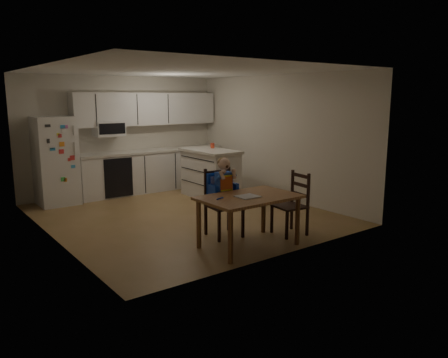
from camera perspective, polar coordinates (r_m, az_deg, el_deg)
The scene contains 10 objects.
room at distance 8.01m, azimuth -7.21°, elevation 4.77°, with size 4.52×5.01×2.51m.
refrigerator at distance 9.00m, azimuth -21.14°, elevation 2.22°, with size 0.72×0.70×1.70m, color silver.
kitchen_run at distance 9.82m, azimuth -9.73°, elevation 3.60°, with size 3.37×0.62×2.15m.
kitchen_island at distance 9.04m, azimuth -1.82°, elevation 0.74°, with size 0.71×1.35×1.00m.
red_cup at distance 9.23m, azimuth -1.51°, elevation 4.39°, with size 0.08×0.08×0.10m, color red.
dining_table at distance 6.03m, azimuth 3.27°, elevation -3.13°, with size 1.35×0.87×0.72m.
napkin at distance 5.96m, azimuth 3.10°, elevation -2.29°, with size 0.29×0.25×0.01m, color #B9B9BE.
toddler_spoon at distance 5.82m, azimuth -0.60°, elevation -2.56°, with size 0.02×0.02×0.12m, color #0E31A9.
chair_booster at distance 6.49m, azimuth -0.21°, elevation -1.27°, with size 0.49×0.49×1.19m.
chair_side at distance 6.71m, azimuth 9.24°, elevation -2.61°, with size 0.47×0.47×0.95m.
Camera 1 is at (-3.94, -6.44, 2.06)m, focal length 35.00 mm.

